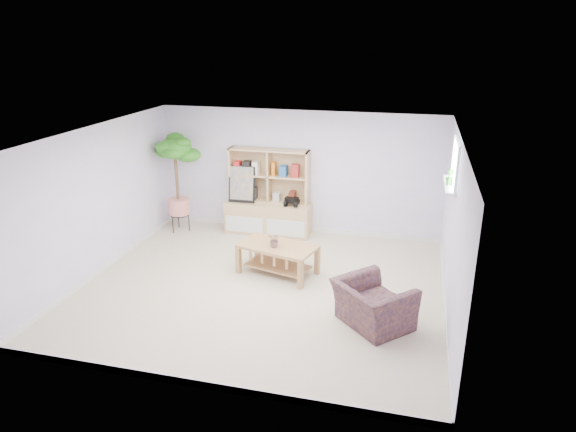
% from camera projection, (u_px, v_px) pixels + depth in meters
% --- Properties ---
extents(floor, '(5.50, 5.00, 0.01)m').
position_uv_depth(floor, '(262.00, 287.00, 8.04)').
color(floor, beige).
rests_on(floor, ground).
extents(ceiling, '(5.50, 5.00, 0.01)m').
position_uv_depth(ceiling, '(259.00, 135.00, 7.22)').
color(ceiling, white).
rests_on(ceiling, walls).
extents(walls, '(5.51, 5.01, 2.40)m').
position_uv_depth(walls, '(261.00, 215.00, 7.63)').
color(walls, '#D3C4FA').
rests_on(walls, floor).
extents(baseboard, '(5.50, 5.00, 0.10)m').
position_uv_depth(baseboard, '(262.00, 284.00, 8.02)').
color(baseboard, white).
rests_on(baseboard, floor).
extents(window, '(0.10, 0.98, 0.68)m').
position_uv_depth(window, '(456.00, 164.00, 7.28)').
color(window, '#CFE1FF').
rests_on(window, walls).
extents(window_sill, '(0.14, 1.00, 0.04)m').
position_uv_depth(window_sill, '(449.00, 185.00, 7.40)').
color(window_sill, white).
rests_on(window_sill, walls).
extents(storage_unit, '(1.67, 0.56, 1.67)m').
position_uv_depth(storage_unit, '(268.00, 193.00, 9.92)').
color(storage_unit, tan).
rests_on(storage_unit, floor).
extents(poster, '(0.52, 0.13, 0.72)m').
position_uv_depth(poster, '(242.00, 184.00, 9.93)').
color(poster, gold).
rests_on(poster, storage_unit).
extents(toy_truck, '(0.36, 0.25, 0.19)m').
position_uv_depth(toy_truck, '(292.00, 201.00, 9.78)').
color(toy_truck, black).
rests_on(toy_truck, storage_unit).
extents(coffee_table, '(1.36, 0.96, 0.50)m').
position_uv_depth(coffee_table, '(278.00, 259.00, 8.40)').
color(coffee_table, olive).
rests_on(coffee_table, floor).
extents(table_plant, '(0.28, 0.27, 0.24)m').
position_uv_depth(table_plant, '(275.00, 240.00, 8.21)').
color(table_plant, '#277735').
rests_on(table_plant, coffee_table).
extents(floor_tree, '(0.78, 0.78, 1.94)m').
position_uv_depth(floor_tree, '(177.00, 184.00, 9.99)').
color(floor_tree, '#1E6D16').
rests_on(floor_tree, floor).
extents(armchair, '(1.26, 1.26, 0.70)m').
position_uv_depth(armchair, '(373.00, 302.00, 6.88)').
color(armchair, '#0E0F33').
rests_on(armchair, floor).
extents(sill_plant, '(0.17, 0.16, 0.25)m').
position_uv_depth(sill_plant, '(451.00, 176.00, 7.29)').
color(sill_plant, '#1E6D16').
rests_on(sill_plant, window_sill).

